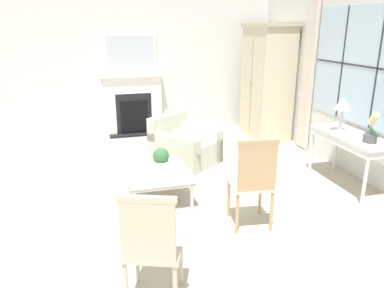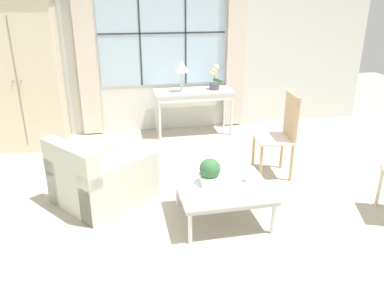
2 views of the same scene
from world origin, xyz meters
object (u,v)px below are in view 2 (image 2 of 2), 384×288
(coffee_table, at_px, (223,189))
(potted_plant_small, at_px, (210,172))
(potted_orchid, at_px, (214,79))
(side_chair_wooden, at_px, (282,130))
(console_table, at_px, (194,95))
(armoire, at_px, (22,74))
(table_lamp, at_px, (182,68))
(pillar_candle, at_px, (249,177))
(armchair_upholstered, at_px, (101,179))

(coffee_table, height_order, potted_plant_small, potted_plant_small)
(potted_orchid, bearing_deg, side_chair_wooden, -77.27)
(console_table, bearing_deg, coffee_table, -95.40)
(armoire, height_order, potted_orchid, armoire)
(armoire, xyz_separation_m, side_chair_wooden, (3.27, -1.72, -0.50))
(table_lamp, relative_size, pillar_candle, 3.92)
(console_table, xyz_separation_m, armchair_upholstered, (-1.45, -1.99, -0.39))
(table_lamp, bearing_deg, potted_orchid, 5.31)
(armoire, height_order, coffee_table, armoire)
(potted_orchid, height_order, pillar_candle, potted_orchid)
(console_table, xyz_separation_m, pillar_candle, (0.03, -2.61, -0.21))
(table_lamp, bearing_deg, armchair_upholstered, -122.81)
(table_lamp, distance_m, pillar_candle, 2.64)
(table_lamp, distance_m, side_chair_wooden, 2.02)
(potted_orchid, relative_size, armchair_upholstered, 0.33)
(potted_orchid, relative_size, side_chair_wooden, 0.38)
(side_chair_wooden, height_order, pillar_candle, side_chair_wooden)
(armchair_upholstered, distance_m, side_chair_wooden, 2.22)
(armchair_upholstered, bearing_deg, potted_plant_small, -27.93)
(table_lamp, bearing_deg, side_chair_wooden, -61.22)
(potted_plant_small, bearing_deg, side_chair_wooden, 35.51)
(armoire, xyz_separation_m, coffee_table, (2.28, -2.58, -0.75))
(side_chair_wooden, relative_size, pillar_candle, 8.44)
(console_table, height_order, armchair_upholstered, armchair_upholstered)
(console_table, distance_m, armchair_upholstered, 2.49)
(side_chair_wooden, xyz_separation_m, pillar_candle, (-0.72, -0.84, -0.16))
(coffee_table, height_order, pillar_candle, pillar_candle)
(armoire, height_order, side_chair_wooden, armoire)
(potted_plant_small, relative_size, pillar_candle, 2.11)
(table_lamp, xyz_separation_m, coffee_table, (-0.05, -2.58, -0.76))
(coffee_table, distance_m, potted_plant_small, 0.22)
(armoire, relative_size, pillar_candle, 17.52)
(side_chair_wooden, height_order, coffee_table, side_chair_wooden)
(side_chair_wooden, bearing_deg, armchair_upholstered, -174.30)
(table_lamp, distance_m, potted_orchid, 0.58)
(armoire, relative_size, console_table, 1.73)
(table_lamp, height_order, pillar_candle, table_lamp)
(potted_orchid, height_order, side_chair_wooden, potted_orchid)
(console_table, bearing_deg, pillar_candle, -89.43)
(armoire, relative_size, armchair_upholstered, 1.79)
(armchair_upholstered, height_order, coffee_table, armchair_upholstered)
(console_table, height_order, potted_plant_small, console_table)
(potted_orchid, bearing_deg, console_table, 178.52)
(potted_plant_small, bearing_deg, console_table, 81.84)
(table_lamp, distance_m, coffee_table, 2.69)
(console_table, distance_m, potted_orchid, 0.42)
(side_chair_wooden, distance_m, pillar_candle, 1.11)
(console_table, bearing_deg, potted_orchid, -1.48)
(potted_plant_small, bearing_deg, armoire, 130.81)
(armchair_upholstered, bearing_deg, coffee_table, -28.26)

